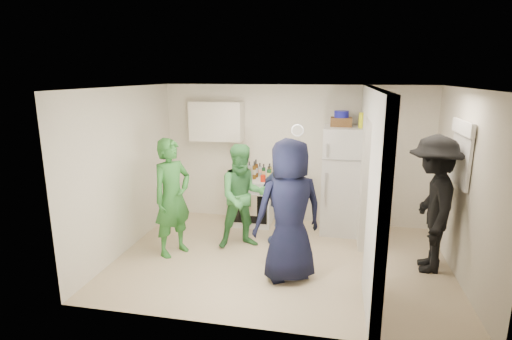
{
  "coord_description": "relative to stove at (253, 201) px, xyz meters",
  "views": [
    {
      "loc": [
        0.71,
        -5.41,
        2.68
      ],
      "look_at": [
        -0.45,
        0.4,
        1.25
      ],
      "focal_mm": 28.0,
      "sensor_mm": 36.0,
      "label": 1
    }
  ],
  "objects": [
    {
      "name": "floor",
      "position": [
        0.7,
        -1.37,
        -0.43
      ],
      "size": [
        4.8,
        4.8,
        0.0
      ],
      "primitive_type": "plane",
      "color": "tan",
      "rests_on": "ground"
    },
    {
      "name": "fridge",
      "position": [
        1.6,
        -0.03,
        0.48
      ],
      "size": [
        0.75,
        0.73,
        1.83
      ],
      "primitive_type": "cube",
      "color": "silver",
      "rests_on": "floor"
    },
    {
      "name": "partition_pier_back",
      "position": [
        1.9,
        -0.27,
        0.82
      ],
      "size": [
        0.12,
        1.2,
        2.5
      ],
      "primitive_type": "cube",
      "color": "silver",
      "rests_on": "floor"
    },
    {
      "name": "ceiling",
      "position": [
        0.7,
        -1.37,
        2.07
      ],
      "size": [
        4.8,
        4.8,
        0.0
      ],
      "primitive_type": "plane",
      "rotation": [
        3.14,
        0.0,
        0.0
      ],
      "color": "white",
      "rests_on": "wall_back"
    },
    {
      "name": "partition_pier_front",
      "position": [
        1.9,
        -2.47,
        0.82
      ],
      "size": [
        0.12,
        1.2,
        2.5
      ],
      "primitive_type": "cube",
      "color": "silver",
      "rests_on": "floor"
    },
    {
      "name": "wall_clock",
      "position": [
        0.75,
        0.31,
        1.27
      ],
      "size": [
        0.22,
        0.02,
        0.22
      ],
      "primitive_type": "cylinder",
      "rotation": [
        1.57,
        0.0,
        0.0
      ],
      "color": "white",
      "rests_on": "wall_back"
    },
    {
      "name": "person_nook",
      "position": [
        2.76,
        -1.24,
        0.52
      ],
      "size": [
        0.81,
        1.29,
        1.9
      ],
      "primitive_type": "imported",
      "rotation": [
        0.0,
        0.0,
        -1.66
      ],
      "color": "black",
      "rests_on": "floor"
    },
    {
      "name": "spice_shelf",
      "position": [
        0.7,
        0.28,
        0.92
      ],
      "size": [
        0.35,
        0.08,
        0.03
      ],
      "primitive_type": "cube",
      "color": "olive",
      "rests_on": "wall_back"
    },
    {
      "name": "bottle_h",
      "position": [
        -0.28,
        -0.14,
        0.58
      ],
      "size": [
        0.06,
        0.06,
        0.3
      ],
      "primitive_type": "cylinder",
      "color": "silver",
      "rests_on": "stove"
    },
    {
      "name": "bottle_k",
      "position": [
        -0.24,
        0.03,
        0.58
      ],
      "size": [
        0.08,
        0.08,
        0.31
      ],
      "primitive_type": "cylinder",
      "color": "olive",
      "rests_on": "stove"
    },
    {
      "name": "nook_valance",
      "position": [
        3.04,
        -1.17,
        1.57
      ],
      "size": [
        0.04,
        0.82,
        0.18
      ],
      "primitive_type": "cube",
      "color": "white",
      "rests_on": "wall_right"
    },
    {
      "name": "bottle_j",
      "position": [
        0.31,
        -0.09,
        0.56
      ],
      "size": [
        0.08,
        0.08,
        0.26
      ],
      "primitive_type": "cylinder",
      "color": "#1C5126",
      "rests_on": "stove"
    },
    {
      "name": "person_green_left",
      "position": [
        -0.92,
        -1.46,
        0.46
      ],
      "size": [
        0.69,
        0.77,
        1.78
      ],
      "primitive_type": "imported",
      "rotation": [
        0.0,
        0.0,
        1.05
      ],
      "color": "#2C6F2D",
      "rests_on": "floor"
    },
    {
      "name": "yellow_cup_stack_stove",
      "position": [
        -0.12,
        -0.22,
        0.55
      ],
      "size": [
        0.09,
        0.09,
        0.25
      ],
      "primitive_type": "cylinder",
      "color": "yellow",
      "rests_on": "stove"
    },
    {
      "name": "bottle_c",
      "position": [
        -0.1,
        0.15,
        0.56
      ],
      "size": [
        0.07,
        0.07,
        0.27
      ],
      "primitive_type": "cylinder",
      "color": "#B5B8C4",
      "rests_on": "stove"
    },
    {
      "name": "nook_window",
      "position": [
        3.08,
        -1.17,
        1.22
      ],
      "size": [
        0.03,
        0.7,
        0.8
      ],
      "primitive_type": "cube",
      "color": "black",
      "rests_on": "wall_right"
    },
    {
      "name": "bottle_a",
      "position": [
        -0.26,
        0.12,
        0.57
      ],
      "size": [
        0.07,
        0.07,
        0.29
      ],
      "primitive_type": "cylinder",
      "color": "brown",
      "rests_on": "stove"
    },
    {
      "name": "wall_left",
      "position": [
        -1.7,
        -1.37,
        0.82
      ],
      "size": [
        0.0,
        3.4,
        3.4
      ],
      "primitive_type": "plane",
      "rotation": [
        1.57,
        0.0,
        1.57
      ],
      "color": "silver",
      "rests_on": "floor"
    },
    {
      "name": "person_green_center",
      "position": [
        0.06,
        -1.01,
        0.4
      ],
      "size": [
        0.98,
        0.9,
        1.65
      ],
      "primitive_type": "imported",
      "rotation": [
        0.0,
        0.0,
        0.42
      ],
      "color": "#3F8C3D",
      "rests_on": "floor"
    },
    {
      "name": "partition_header",
      "position": [
        1.9,
        -1.37,
        1.87
      ],
      "size": [
        0.12,
        1.0,
        0.4
      ],
      "primitive_type": "cube",
      "color": "silver",
      "rests_on": "partition_pier_back"
    },
    {
      "name": "wicker_basket",
      "position": [
        1.5,
        0.02,
        1.47
      ],
      "size": [
        0.35,
        0.25,
        0.15
      ],
      "primitive_type": "cube",
      "color": "brown",
      "rests_on": "fridge"
    },
    {
      "name": "bottle_e",
      "position": [
        0.09,
        0.18,
        0.55
      ],
      "size": [
        0.06,
        0.06,
        0.25
      ],
      "primitive_type": "cylinder",
      "color": "#9CA7AC",
      "rests_on": "stove"
    },
    {
      "name": "nook_window_frame",
      "position": [
        3.07,
        -1.17,
        1.22
      ],
      "size": [
        0.04,
        0.76,
        0.86
      ],
      "primitive_type": "cube",
      "color": "white",
      "rests_on": "wall_right"
    },
    {
      "name": "bottle_i",
      "position": [
        0.04,
        0.09,
        0.59
      ],
      "size": [
        0.08,
        0.08,
        0.32
      ],
      "primitive_type": "cylinder",
      "color": "#502C0D",
      "rests_on": "stove"
    },
    {
      "name": "red_cup",
      "position": [
        0.22,
        -0.2,
        0.49
      ],
      "size": [
        0.09,
        0.09,
        0.12
      ],
      "primitive_type": "cylinder",
      "color": "red",
      "rests_on": "stove"
    },
    {
      "name": "bottle_g",
      "position": [
        0.28,
        0.15,
        0.55
      ],
      "size": [
        0.08,
        0.08,
        0.25
      ],
      "primitive_type": "cylinder",
      "color": "olive",
      "rests_on": "stove"
    },
    {
      "name": "blue_bowl",
      "position": [
        1.5,
        0.02,
        1.6
      ],
      "size": [
        0.24,
        0.24,
        0.11
      ],
      "primitive_type": "cylinder",
      "color": "#16179C",
      "rests_on": "wicker_basket"
    },
    {
      "name": "yellow_cup_stack_top",
      "position": [
        1.82,
        -0.13,
        1.52
      ],
      "size": [
        0.09,
        0.09,
        0.25
      ],
      "primitive_type": "cylinder",
      "color": "#E6F014",
      "rests_on": "fridge"
    },
    {
      "name": "stove",
      "position": [
        0.0,
        0.0,
        0.0
      ],
      "size": [
        0.72,
        0.6,
        0.86
      ],
      "primitive_type": "cube",
      "color": "white",
      "rests_on": "floor"
    },
    {
      "name": "wall_back",
      "position": [
        0.7,
        0.33,
        0.82
      ],
      "size": [
        4.8,
        0.0,
        4.8
      ],
      "primitive_type": "plane",
      "rotation": [
        1.57,
        0.0,
        0.0
      ],
      "color": "silver",
      "rests_on": "floor"
    },
    {
      "name": "wall_front",
      "position": [
        0.7,
        -3.07,
        0.82
      ],
      "size": [
        4.8,
        0.0,
        4.8
      ],
      "primitive_type": "plane",
      "rotation": [
        -1.57,
        0.0,
        0.0
      ],
      "color": "silver",
      "rests_on": "floor"
    },
    {
      "name": "bottle_b",
      "position": [
        -0.17,
        -0.06,
        0.56
      ],
      "size": [
        0.06,
        0.06,
        0.27
      ],
      "primitive_type": "cylinder",
      "color": "#16431A",
      "rests_on": "stove"
    },
    {
      "name": "upper_cabinet",
      "position": [
        -0.7,
        0.15,
        1.42
      ],
      "size": [
        0.95,
        0.34,
        0.7
      ],
      "primitive_type": "cube",
      "color": "silver",
      "rests_on": "wall_back"
    },
    {
      "name": "bottle_f",
      "position": [
        0.19,
        0.01,
        0.56
      ],
      "size": [
        0.07,
        0.07,
        0.27
      ],
      "primitive_type": "cylinder",
      "color": "#14371D",
      "rests_on": "stove"
    },
    {
      "name": "wall_right",
      "position": [
        3.1,
        -1.37,
        0.82
      ],
      "size": [
        0.0,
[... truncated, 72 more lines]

